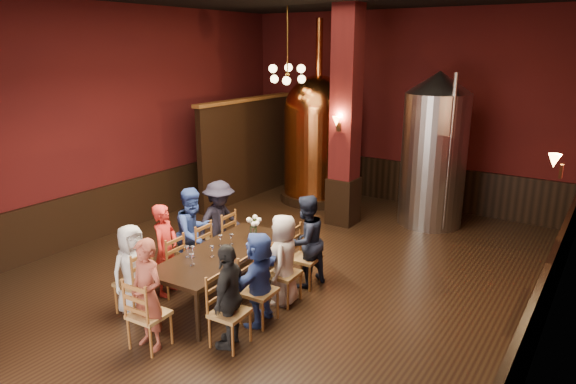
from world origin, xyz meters
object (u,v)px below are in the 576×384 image
Objects in this scene: person_2 at (194,233)px; dining_table at (224,255)px; person_0 at (133,269)px; rose_vase at (253,224)px; copper_kettle at (318,137)px; steel_vessel at (434,150)px; person_1 at (166,250)px.

dining_table is at bearing -103.04° from person_2.
rose_vase is (0.86, 1.70, 0.35)m from person_0.
person_2 reaches higher than dining_table.
copper_kettle reaches higher than steel_vessel.
dining_table is at bearing -29.31° from person_0.
person_0 is at bearing 165.19° from person_1.
steel_vessel is (2.91, -0.19, 0.04)m from copper_kettle.
steel_vessel is at bearing -3.82° from copper_kettle.
steel_vessel is at bearing -21.12° from person_2.
dining_table is 0.91m from person_1.
rose_vase is at bearing 81.30° from dining_table.
person_2 is at bearing -158.21° from rose_vase.
person_0 is at bearing -84.16° from copper_kettle.
dining_table is 0.92m from person_2.
rose_vase is (-1.41, -4.37, -0.60)m from steel_vessel.
person_2 is (-0.03, 0.66, 0.05)m from person_1.
copper_kettle is (-1.44, 5.22, 0.88)m from dining_table.
person_2 is 5.35m from steel_vessel.
person_2 is 1.03m from rose_vase.
person_1 is 5.69m from copper_kettle.
steel_vessel reaches higher than person_1.
steel_vessel reaches higher than rose_vase.
person_2 reaches higher than person_1.
copper_kettle is 2.92m from steel_vessel.
dining_table is 1.60× the size of person_2.
dining_table is at bearing -95.71° from rose_vase.
rose_vase is at bearing -107.91° from steel_vessel.
copper_kettle is at bearing 13.91° from person_0.
person_1 is at bearing 11.05° from person_0.
person_2 is at bearing -14.81° from person_1.
dining_table is at bearing -83.59° from person_1.
person_1 is 0.33× the size of copper_kettle.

